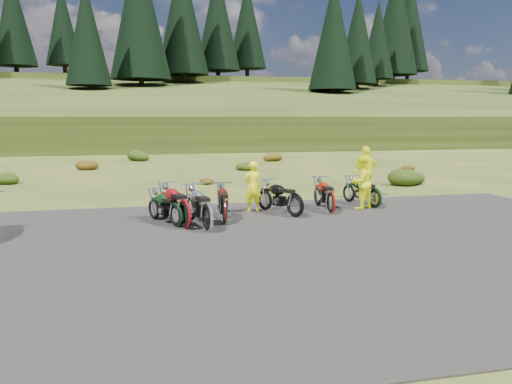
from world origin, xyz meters
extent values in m
plane|color=#323F15|center=(0.00, 0.00, 0.00)|extent=(300.00, 300.00, 0.00)
cube|color=black|center=(0.00, -2.00, 0.00)|extent=(20.00, 12.00, 0.04)
cube|color=#273712|center=(0.00, 110.00, 0.00)|extent=(300.00, 90.00, 9.17)
cylinder|color=black|center=(-21.00, 69.00, 9.48)|extent=(0.70, 0.70, 2.20)
cone|color=black|center=(-21.00, 69.00, 17.38)|extent=(6.16, 6.16, 14.00)
cylinder|color=black|center=(-15.00, 75.00, 10.27)|extent=(0.70, 0.70, 2.20)
cone|color=black|center=(-15.00, 75.00, 17.67)|extent=(5.72, 5.72, 13.00)
cylinder|color=black|center=(-9.00, 50.00, 5.69)|extent=(0.70, 0.70, 2.20)
cone|color=black|center=(-9.00, 50.00, 12.59)|extent=(5.28, 5.28, 12.00)
cylinder|color=black|center=(-3.00, 56.00, 6.88)|extent=(0.70, 0.70, 2.20)
cone|color=black|center=(-3.00, 56.00, 16.78)|extent=(7.92, 7.92, 18.00)
cylinder|color=black|center=(3.00, 62.00, 8.08)|extent=(0.70, 0.70, 2.20)
cone|color=black|center=(3.00, 62.00, 17.48)|extent=(7.48, 7.48, 17.00)
cylinder|color=black|center=(9.00, 68.00, 9.28)|extent=(0.70, 0.70, 2.20)
cone|color=black|center=(9.00, 68.00, 18.18)|extent=(7.04, 7.04, 16.00)
cylinder|color=black|center=(15.00, 74.00, 10.27)|extent=(0.70, 0.70, 2.20)
cone|color=black|center=(15.00, 74.00, 18.67)|extent=(6.60, 6.60, 15.00)
cylinder|color=black|center=(21.00, 49.00, 5.49)|extent=(0.70, 0.70, 2.20)
cone|color=black|center=(21.00, 49.00, 13.39)|extent=(6.16, 6.16, 14.00)
cylinder|color=black|center=(27.00, 55.00, 6.68)|extent=(0.70, 0.70, 2.20)
cone|color=black|center=(27.00, 55.00, 14.08)|extent=(5.72, 5.72, 13.00)
cylinder|color=black|center=(33.00, 61.00, 7.88)|extent=(0.70, 0.70, 2.20)
cone|color=black|center=(33.00, 61.00, 14.78)|extent=(5.28, 5.28, 12.00)
cylinder|color=black|center=(39.00, 67.00, 9.08)|extent=(0.70, 0.70, 2.20)
cone|color=black|center=(39.00, 67.00, 18.98)|extent=(7.92, 7.92, 18.00)
cylinder|color=black|center=(45.00, 73.00, 10.27)|extent=(0.70, 0.70, 2.20)
cone|color=black|center=(45.00, 73.00, 19.67)|extent=(7.48, 7.48, 17.00)
ellipsoid|color=#1C380E|center=(-9.10, 11.30, 0.31)|extent=(1.03, 1.03, 0.61)
ellipsoid|color=#61300C|center=(-6.20, 16.60, 0.38)|extent=(1.30, 1.30, 0.77)
ellipsoid|color=#1C380E|center=(-3.30, 21.90, 0.46)|extent=(1.56, 1.56, 0.92)
ellipsoid|color=#61300C|center=(-0.40, 9.20, 0.23)|extent=(0.77, 0.77, 0.45)
ellipsoid|color=#1C380E|center=(2.50, 14.50, 0.31)|extent=(1.03, 1.03, 0.61)
ellipsoid|color=#61300C|center=(5.40, 19.80, 0.38)|extent=(1.30, 1.30, 0.77)
ellipsoid|color=#1C380E|center=(8.30, 7.10, 0.46)|extent=(1.56, 1.56, 0.92)
ellipsoid|color=#61300C|center=(11.20, 12.40, 0.23)|extent=(0.77, 0.77, 0.45)
imported|color=#E5EC0C|center=(0.25, 2.32, 0.80)|extent=(0.64, 0.49, 1.59)
imported|color=#E5EC0C|center=(3.77, 2.05, 0.86)|extent=(1.03, 0.94, 1.72)
imported|color=#E5EC0C|center=(4.91, 4.10, 0.95)|extent=(1.18, 0.67, 1.90)
camera|label=1|loc=(-3.05, -12.75, 3.00)|focal=35.00mm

